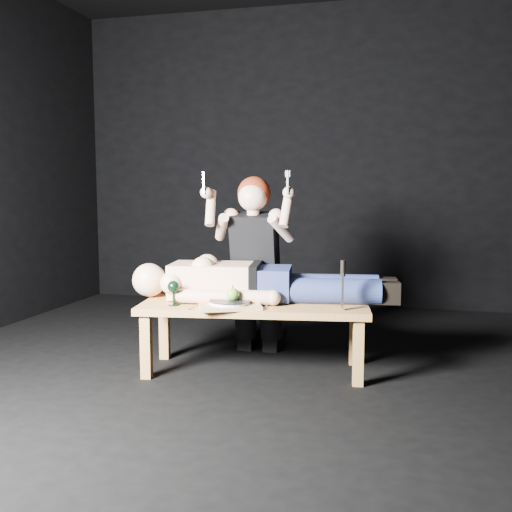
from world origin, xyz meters
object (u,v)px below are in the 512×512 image
Objects in this scene: kneeling_woman at (258,263)px; goblet at (174,293)px; lying_man at (264,278)px; carving_knife at (343,285)px; serving_tray at (230,306)px; table at (254,337)px.

goblet is (-0.38, -0.66, -0.12)m from kneeling_woman.
carving_knife is at bearing -30.32° from lying_man.
kneeling_woman is (-0.12, 0.33, 0.06)m from lying_man.
kneeling_woman reaches higher than serving_tray.
lying_man reaches higher than table.
lying_man is 1.23× the size of kneeling_woman.
goblet reaches higher than table.
goblet is (-0.47, -0.20, 0.30)m from table.
serving_tray is at bearing -122.38° from lying_man.
kneeling_woman is 0.87m from carving_knife.
table is 0.64m from kneeling_woman.
lying_man is 0.35m from kneeling_woman.
carving_knife is (0.69, 0.09, 0.14)m from serving_tray.
carving_knife reaches higher than lying_man.
kneeling_woman is 0.78m from goblet.
table is at bearing 22.92° from goblet.
goblet is (-0.36, -0.02, 0.07)m from serving_tray.
kneeling_woman is at bearing 88.16° from serving_tray.
carving_knife is at bearing -39.46° from kneeling_woman.
lying_man is at bearing 33.86° from goblet.
lying_man is at bearing 149.68° from carving_knife.
lying_man reaches higher than goblet.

